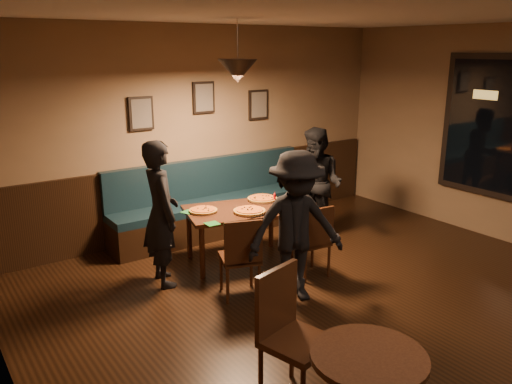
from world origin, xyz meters
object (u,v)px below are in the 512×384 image
(chair_near_left, at_px, (240,256))
(chair_near_right, at_px, (310,240))
(diner_right, at_px, (317,184))
(diner_front, at_px, (296,227))
(soda_glass, at_px, (291,199))
(tabasco_bottle, at_px, (275,197))
(diner_left, at_px, (161,214))
(cafe_chair_far, at_px, (298,339))
(dining_table, at_px, (239,235))
(booth_bench, at_px, (216,199))

(chair_near_left, bearing_deg, chair_near_right, 17.63)
(diner_right, bearing_deg, chair_near_left, -84.84)
(chair_near_left, xyz_separation_m, diner_front, (0.41, -0.39, 0.34))
(soda_glass, bearing_deg, diner_front, -126.28)
(soda_glass, xyz_separation_m, tabasco_bottle, (-0.06, 0.24, -0.02))
(diner_left, distance_m, cafe_chair_far, 2.37)
(dining_table, bearing_deg, soda_glass, -8.91)
(diner_front, distance_m, tabasco_bottle, 1.26)
(booth_bench, xyz_separation_m, dining_table, (-0.28, -1.00, -0.17))
(chair_near_left, relative_size, chair_near_right, 1.04)
(diner_right, bearing_deg, cafe_chair_far, -63.45)
(chair_near_right, relative_size, cafe_chair_far, 0.85)
(booth_bench, bearing_deg, diner_front, -99.08)
(dining_table, height_order, diner_left, diner_left)
(booth_bench, distance_m, diner_right, 1.39)
(booth_bench, height_order, dining_table, booth_bench)
(diner_right, bearing_deg, soda_glass, -84.44)
(chair_near_right, xyz_separation_m, soda_glass, (0.14, 0.52, 0.33))
(diner_left, distance_m, diner_front, 1.46)
(booth_bench, height_order, chair_near_left, booth_bench)
(dining_table, xyz_separation_m, diner_left, (-1.00, -0.01, 0.46))
(dining_table, bearing_deg, chair_near_right, -45.74)
(chair_near_left, distance_m, tabasco_bottle, 1.27)
(diner_left, relative_size, diner_front, 1.02)
(diner_right, distance_m, soda_glass, 0.79)
(dining_table, height_order, chair_near_left, chair_near_left)
(chair_near_left, xyz_separation_m, tabasco_bottle, (0.99, 0.73, 0.29))
(dining_table, distance_m, cafe_chair_far, 2.59)
(chair_near_left, height_order, diner_right, diner_right)
(chair_near_left, relative_size, cafe_chair_far, 0.88)
(booth_bench, height_order, chair_near_right, booth_bench)
(diner_front, distance_m, soda_glass, 1.09)
(diner_front, xyz_separation_m, soda_glass, (0.64, 0.88, -0.03))
(booth_bench, bearing_deg, soda_glass, -76.45)
(dining_table, relative_size, tabasco_bottle, 9.87)
(booth_bench, relative_size, diner_right, 2.00)
(cafe_chair_far, bearing_deg, soda_glass, -141.61)
(booth_bench, relative_size, soda_glass, 17.92)
(diner_right, bearing_deg, diner_front, -67.89)
(diner_front, relative_size, tabasco_bottle, 12.40)
(chair_near_left, bearing_deg, soda_glass, 44.54)
(dining_table, xyz_separation_m, tabasco_bottle, (0.52, -0.01, 0.39))
(tabasco_bottle, relative_size, cafe_chair_far, 0.13)
(diner_left, relative_size, diner_right, 1.06)
(diner_right, height_order, diner_front, diner_front)
(diner_right, bearing_deg, chair_near_right, -64.70)
(chair_near_left, bearing_deg, diner_right, 44.82)
(chair_near_right, distance_m, cafe_chair_far, 2.17)
(chair_near_right, height_order, diner_left, diner_left)
(chair_near_right, xyz_separation_m, diner_left, (-1.43, 0.77, 0.37))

